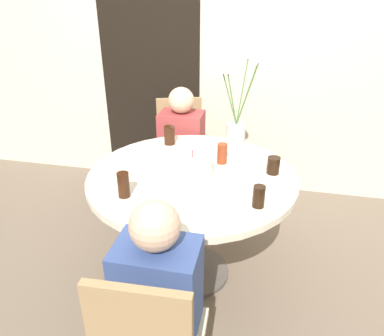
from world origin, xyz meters
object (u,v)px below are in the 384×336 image
object	(u,v)px
drink_glass_3	(169,135)
person_boy	(182,156)
drink_glass_1	(273,165)
chair_near_front	(180,147)
person_woman	(160,314)
drink_glass_2	(259,196)
side_plate	(246,188)
drink_glass_0	(123,185)
drink_glass_4	(222,154)
flower_vase	(236,126)
birthday_cake	(193,165)

from	to	relation	value
drink_glass_3	person_boy	size ratio (longest dim) A/B	0.12
drink_glass_1	chair_near_front	bearing A→B (deg)	133.28
person_woman	chair_near_front	bearing A→B (deg)	100.83
drink_glass_2	person_woman	distance (m)	0.73
side_plate	drink_glass_0	xyz separation A→B (m)	(-0.63, -0.21, 0.06)
drink_glass_1	drink_glass_3	distance (m)	0.77
chair_near_front	drink_glass_4	xyz separation A→B (m)	(0.45, -0.74, 0.31)
person_woman	drink_glass_2	bearing A→B (deg)	55.91
drink_glass_0	drink_glass_1	bearing A→B (deg)	29.64
flower_vase	person_boy	distance (m)	0.77
side_plate	drink_glass_4	world-z (taller)	drink_glass_4
chair_near_front	drink_glass_1	size ratio (longest dim) A/B	8.92
drink_glass_1	drink_glass_4	bearing A→B (deg)	166.91
chair_near_front	drink_glass_4	bearing A→B (deg)	-76.61
drink_glass_1	drink_glass_4	distance (m)	0.32
chair_near_front	drink_glass_0	distance (m)	1.29
drink_glass_2	person_boy	world-z (taller)	person_boy
chair_near_front	drink_glass_4	distance (m)	0.93
drink_glass_0	drink_glass_2	bearing A→B (deg)	4.08
chair_near_front	side_plate	size ratio (longest dim) A/B	4.47
chair_near_front	drink_glass_1	world-z (taller)	chair_near_front
drink_glass_0	drink_glass_2	distance (m)	0.70
side_plate	person_boy	xyz separation A→B (m)	(-0.58, 0.89, -0.27)
birthday_cake	drink_glass_4	size ratio (longest dim) A/B	1.88
birthday_cake	drink_glass_2	bearing A→B (deg)	-35.50
drink_glass_0	person_boy	world-z (taller)	person_boy
birthday_cake	drink_glass_0	world-z (taller)	birthday_cake
drink_glass_3	drink_glass_2	bearing A→B (deg)	-46.38
side_plate	drink_glass_2	size ratio (longest dim) A/B	1.76
drink_glass_0	person_woman	bearing A→B (deg)	-56.23
drink_glass_3	drink_glass_4	bearing A→B (deg)	-29.22
birthday_cake	drink_glass_0	xyz separation A→B (m)	(-0.30, -0.33, 0.02)
chair_near_front	flower_vase	size ratio (longest dim) A/B	1.38
side_plate	chair_near_front	bearing A→B (deg)	121.21
side_plate	person_woman	size ratio (longest dim) A/B	0.19
drink_glass_2	birthday_cake	bearing A→B (deg)	144.50
drink_glass_2	drink_glass_3	distance (m)	0.94
flower_vase	drink_glass_3	world-z (taller)	flower_vase
chair_near_front	person_woman	size ratio (longest dim) A/B	0.85
drink_glass_4	person_woman	world-z (taller)	person_woman
flower_vase	side_plate	distance (m)	0.52
drink_glass_2	drink_glass_3	world-z (taller)	drink_glass_3
side_plate	drink_glass_4	size ratio (longest dim) A/B	1.58
drink_glass_0	drink_glass_3	size ratio (longest dim) A/B	1.08
birthday_cake	drink_glass_3	world-z (taller)	birthday_cake
person_boy	drink_glass_1	bearing A→B (deg)	-42.72
drink_glass_2	drink_glass_4	distance (m)	0.52
side_plate	drink_glass_1	size ratio (longest dim) A/B	1.99
person_woman	flower_vase	bearing A→B (deg)	81.23
birthday_cake	drink_glass_4	xyz separation A→B (m)	(0.15, 0.17, 0.01)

